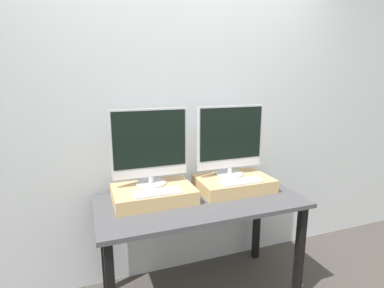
% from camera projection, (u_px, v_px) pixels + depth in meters
% --- Properties ---
extents(wall_back, '(8.00, 0.04, 2.60)m').
position_uv_depth(wall_back, '(182.00, 118.00, 2.37)').
color(wall_back, silver).
rests_on(wall_back, ground_plane).
extents(workbench, '(1.44, 0.69, 0.77)m').
position_uv_depth(workbench, '(200.00, 212.00, 2.12)').
color(workbench, '#47474C').
rests_on(workbench, ground_plane).
extents(wooden_riser_left, '(0.55, 0.38, 0.09)m').
position_uv_depth(wooden_riser_left, '(154.00, 194.00, 2.08)').
color(wooden_riser_left, tan).
rests_on(wooden_riser_left, workbench).
extents(monitor_left, '(0.53, 0.21, 0.54)m').
position_uv_depth(monitor_left, '(150.00, 147.00, 2.07)').
color(monitor_left, silver).
rests_on(monitor_left, wooden_riser_left).
extents(keyboard_left, '(0.31, 0.13, 0.01)m').
position_uv_depth(keyboard_left, '(157.00, 192.00, 1.96)').
color(keyboard_left, silver).
rests_on(keyboard_left, wooden_riser_left).
extents(wooden_riser_right, '(0.55, 0.38, 0.09)m').
position_uv_depth(wooden_riser_right, '(233.00, 183.00, 2.29)').
color(wooden_riser_right, tan).
rests_on(wooden_riser_right, workbench).
extents(monitor_right, '(0.53, 0.21, 0.54)m').
position_uv_depth(monitor_right, '(230.00, 140.00, 2.28)').
color(monitor_right, silver).
rests_on(monitor_right, wooden_riser_right).
extents(keyboard_right, '(0.31, 0.13, 0.01)m').
position_uv_depth(keyboard_right, '(241.00, 181.00, 2.17)').
color(keyboard_right, silver).
rests_on(keyboard_right, wooden_riser_right).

